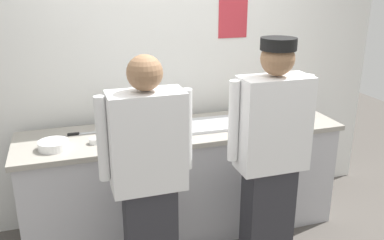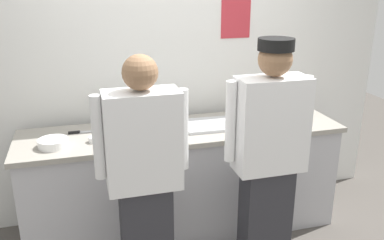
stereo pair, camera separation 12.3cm
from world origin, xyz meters
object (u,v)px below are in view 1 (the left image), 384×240
object	(u,v)px
plate_stack_front	(54,145)
squeeze_bottle_secondary	(280,110)
ramekin_green_sauce	(95,140)
plate_stack_rear	(297,114)
ramekin_orange_sauce	(251,115)
sheet_tray	(213,124)
deli_cup	(168,123)
mixing_bowl_steel	(131,129)
chef_near_left	(149,176)
chef_center	(271,154)
ramekin_red_sauce	(267,114)
squeeze_bottle_primary	(253,118)
chefs_knife	(82,133)

from	to	relation	value
plate_stack_front	squeeze_bottle_secondary	xyz separation A→B (m)	(1.84, 0.05, 0.07)
plate_stack_front	ramekin_green_sauce	size ratio (longest dim) A/B	2.59
plate_stack_rear	ramekin_orange_sauce	size ratio (longest dim) A/B	2.34
sheet_tray	deli_cup	distance (m)	0.38
plate_stack_front	mixing_bowl_steel	bearing A→B (deg)	4.64
chef_near_left	sheet_tray	bearing A→B (deg)	43.87
plate_stack_front	deli_cup	world-z (taller)	deli_cup
chef_center	ramekin_red_sauce	distance (m)	0.83
squeeze_bottle_primary	squeeze_bottle_secondary	world-z (taller)	squeeze_bottle_secondary
deli_cup	chefs_knife	world-z (taller)	deli_cup
squeeze_bottle_primary	chefs_knife	size ratio (longest dim) A/B	0.65
ramekin_green_sauce	chefs_knife	xyz separation A→B (m)	(-0.07, 0.23, -0.02)
chef_near_left	plate_stack_rear	bearing A→B (deg)	22.45
chefs_knife	squeeze_bottle_secondary	bearing A→B (deg)	-6.67
chef_near_left	mixing_bowl_steel	bearing A→B (deg)	90.57
chef_near_left	sheet_tray	distance (m)	0.96
plate_stack_front	ramekin_green_sauce	distance (m)	0.29
chef_center	ramekin_red_sauce	bearing A→B (deg)	64.28
plate_stack_rear	deli_cup	xyz separation A→B (m)	(-1.12, 0.10, 0.01)
chef_near_left	sheet_tray	size ratio (longest dim) A/B	3.39
ramekin_green_sauce	ramekin_red_sauce	world-z (taller)	ramekin_green_sauce
ramekin_green_sauce	plate_stack_rear	bearing A→B (deg)	0.72
mixing_bowl_steel	squeeze_bottle_primary	size ratio (longest dim) A/B	2.05
squeeze_bottle_secondary	ramekin_red_sauce	bearing A→B (deg)	109.33
chef_center	ramekin_red_sauce	world-z (taller)	chef_center
squeeze_bottle_primary	deli_cup	bearing A→B (deg)	165.85
plate_stack_front	ramekin_green_sauce	bearing A→B (deg)	3.23
ramekin_orange_sauce	chef_center	bearing A→B (deg)	-105.51
sheet_tray	ramekin_green_sauce	xyz separation A→B (m)	(-0.97, -0.10, 0.01)
squeeze_bottle_secondary	chef_near_left	bearing A→B (deg)	-154.55
chef_near_left	chef_center	xyz separation A→B (m)	(0.87, -0.01, 0.04)
sheet_tray	deli_cup	world-z (taller)	deli_cup
plate_stack_front	mixing_bowl_steel	xyz separation A→B (m)	(0.56, 0.05, 0.04)
plate_stack_rear	mixing_bowl_steel	size ratio (longest dim) A/B	0.58
chefs_knife	deli_cup	bearing A→B (deg)	-9.15
ramekin_red_sauce	chefs_knife	bearing A→B (deg)	177.83
chef_center	mixing_bowl_steel	xyz separation A→B (m)	(-0.87, 0.61, 0.07)
chef_center	plate_stack_rear	world-z (taller)	chef_center
chef_near_left	mixing_bowl_steel	size ratio (longest dim) A/B	4.56
chef_near_left	deli_cup	xyz separation A→B (m)	(0.31, 0.69, 0.10)
ramekin_green_sauce	chef_center	bearing A→B (deg)	-26.91
plate_stack_rear	squeeze_bottle_primary	bearing A→B (deg)	-171.17
chef_near_left	chef_center	size ratio (longest dim) A/B	0.96
squeeze_bottle_secondary	ramekin_orange_sauce	world-z (taller)	squeeze_bottle_secondary
squeeze_bottle_primary	deli_cup	size ratio (longest dim) A/B	1.63
chefs_knife	plate_stack_rear	bearing A→B (deg)	-6.58
squeeze_bottle_secondary	ramekin_red_sauce	world-z (taller)	squeeze_bottle_secondary
ramekin_orange_sauce	deli_cup	bearing A→B (deg)	-174.94
mixing_bowl_steel	ramekin_orange_sauce	world-z (taller)	mixing_bowl_steel
sheet_tray	deli_cup	bearing A→B (deg)	176.53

